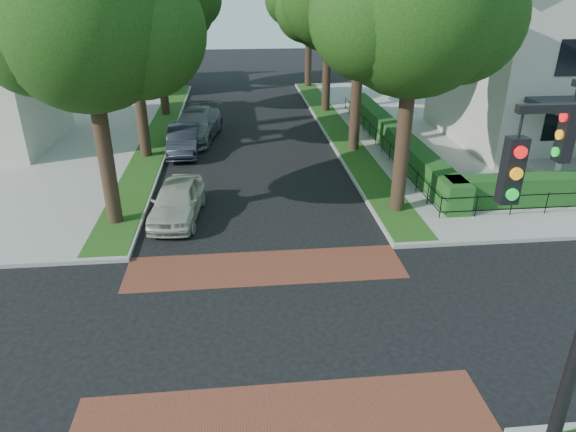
% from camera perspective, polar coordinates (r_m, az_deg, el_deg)
% --- Properties ---
extents(ground, '(120.00, 120.00, 0.00)m').
position_cam_1_polar(ground, '(14.17, -1.67, -12.35)').
color(ground, black).
rests_on(ground, ground).
extents(sidewalk_ne, '(30.00, 30.00, 0.15)m').
position_cam_1_polar(sidewalk_ne, '(37.38, 27.53, 9.01)').
color(sidewalk_ne, gray).
rests_on(sidewalk_ne, ground).
extents(crosswalk_far, '(9.00, 2.20, 0.01)m').
position_cam_1_polar(crosswalk_far, '(16.82, -2.49, -5.74)').
color(crosswalk_far, brown).
rests_on(crosswalk_far, ground).
extents(crosswalk_near, '(9.00, 2.20, 0.01)m').
position_cam_1_polar(crosswalk_near, '(11.79, -0.40, -21.76)').
color(crosswalk_near, brown).
rests_on(crosswalk_near, ground).
extents(grass_strip_ne, '(1.60, 29.80, 0.02)m').
position_cam_1_polar(grass_strip_ne, '(32.09, 5.49, 9.63)').
color(grass_strip_ne, '#143F12').
rests_on(grass_strip_ne, sidewalk_ne).
extents(grass_strip_nw, '(1.60, 29.80, 0.02)m').
position_cam_1_polar(grass_strip_nw, '(31.84, -14.20, 8.86)').
color(grass_strip_nw, '#143F12').
rests_on(grass_strip_nw, sidewalk_nw).
extents(tree_right_near, '(7.75, 6.67, 10.66)m').
position_cam_1_polar(tree_right_near, '(19.57, 14.10, 21.47)').
color(tree_right_near, black).
rests_on(tree_right_near, sidewalk_ne).
extents(tree_right_far, '(7.25, 6.23, 9.74)m').
position_cam_1_polar(tree_right_far, '(36.07, 4.64, 22.22)').
color(tree_right_far, black).
rests_on(tree_right_far, sidewalk_ne).
extents(tree_left_near, '(7.50, 6.45, 10.20)m').
position_cam_1_polar(tree_left_near, '(19.10, -21.19, 19.45)').
color(tree_left_near, black).
rests_on(tree_left_near, sidewalk_nw).
extents(tree_left_far, '(7.00, 6.02, 9.86)m').
position_cam_1_polar(tree_left_far, '(35.80, -14.37, 21.91)').
color(tree_left_far, black).
rests_on(tree_left_far, sidewalk_nw).
extents(hedge_main_road, '(1.00, 18.00, 1.20)m').
position_cam_1_polar(hedge_main_road, '(28.67, 11.66, 8.58)').
color(hedge_main_road, '#1E4718').
rests_on(hedge_main_road, sidewalk_ne).
extents(fence_main_road, '(0.06, 18.00, 0.90)m').
position_cam_1_polar(fence_main_road, '(28.48, 10.08, 8.29)').
color(fence_main_road, black).
rests_on(fence_main_road, sidewalk_ne).
extents(house_left_far, '(10.00, 9.00, 10.14)m').
position_cam_1_polar(house_left_far, '(45.82, -25.98, 18.19)').
color(house_left_far, beige).
rests_on(house_left_far, sidewalk_nw).
extents(parked_car_front, '(2.18, 4.51, 1.49)m').
position_cam_1_polar(parked_car_front, '(20.36, -12.20, 1.71)').
color(parked_car_front, beige).
rests_on(parked_car_front, ground).
extents(parked_car_middle, '(1.63, 4.45, 1.46)m').
position_cam_1_polar(parked_car_middle, '(28.23, -11.53, 8.30)').
color(parked_car_middle, black).
rests_on(parked_car_middle, ground).
extents(parked_car_rear, '(3.29, 6.11, 1.68)m').
position_cam_1_polar(parked_car_rear, '(30.66, -10.15, 9.95)').
color(parked_car_rear, slate).
rests_on(parked_car_rear, ground).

